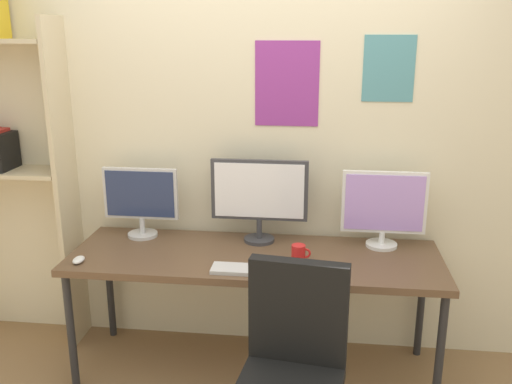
% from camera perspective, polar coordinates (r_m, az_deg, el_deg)
% --- Properties ---
extents(wall_back, '(4.47, 0.11, 2.60)m').
position_cam_1_polar(wall_back, '(3.39, 0.75, 5.16)').
color(wall_back, beige).
rests_on(wall_back, ground_plane).
extents(desk, '(2.07, 0.68, 0.74)m').
position_cam_1_polar(desk, '(3.17, -0.11, -7.24)').
color(desk, brown).
rests_on(desk, ground_plane).
extents(monitor_left, '(0.45, 0.18, 0.42)m').
position_cam_1_polar(monitor_left, '(3.42, -11.63, -0.69)').
color(monitor_left, silver).
rests_on(monitor_left, desk).
extents(monitor_center, '(0.56, 0.18, 0.49)m').
position_cam_1_polar(monitor_center, '(3.26, 0.34, -0.29)').
color(monitor_center, '#38383D').
rests_on(monitor_center, desk).
extents(monitor_right, '(0.48, 0.18, 0.45)m').
position_cam_1_polar(monitor_right, '(3.27, 12.86, -1.48)').
color(monitor_right, silver).
rests_on(monitor_right, desk).
extents(keyboard_main, '(0.40, 0.13, 0.02)m').
position_cam_1_polar(keyboard_main, '(2.94, -0.65, -7.90)').
color(keyboard_main, silver).
rests_on(keyboard_main, desk).
extents(computer_mouse, '(0.06, 0.10, 0.03)m').
position_cam_1_polar(computer_mouse, '(3.19, -17.58, -6.59)').
color(computer_mouse, silver).
rests_on(computer_mouse, desk).
extents(coffee_mug, '(0.11, 0.08, 0.09)m').
position_cam_1_polar(coffee_mug, '(3.07, 4.38, -6.19)').
color(coffee_mug, red).
rests_on(coffee_mug, desk).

